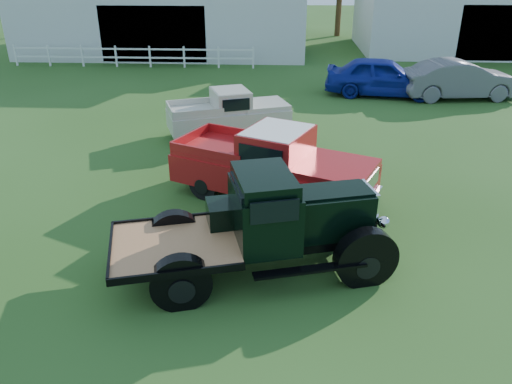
# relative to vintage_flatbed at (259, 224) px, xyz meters

# --- Properties ---
(ground) EXTENTS (120.00, 120.00, 0.00)m
(ground) POSITION_rel_vintage_flatbed_xyz_m (-0.34, 0.38, -1.09)
(ground) COLOR #234614
(shed_left) EXTENTS (18.80, 10.20, 5.60)m
(shed_left) POSITION_rel_vintage_flatbed_xyz_m (-7.34, 26.38, 1.71)
(shed_left) COLOR silver
(shed_left) RESTS_ON ground
(shed_right) EXTENTS (16.80, 9.20, 5.20)m
(shed_right) POSITION_rel_vintage_flatbed_xyz_m (13.66, 27.38, 1.51)
(shed_right) COLOR silver
(shed_right) RESTS_ON ground
(fence_rail) EXTENTS (14.20, 0.16, 1.20)m
(fence_rail) POSITION_rel_vintage_flatbed_xyz_m (-8.34, 20.38, -0.49)
(fence_rail) COLOR white
(fence_rail) RESTS_ON ground
(vintage_flatbed) EXTENTS (5.90, 3.56, 2.19)m
(vintage_flatbed) POSITION_rel_vintage_flatbed_xyz_m (0.00, 0.00, 0.00)
(vintage_flatbed) COLOR black
(vintage_flatbed) RESTS_ON ground
(red_pickup) EXTENTS (5.83, 4.19, 1.99)m
(red_pickup) POSITION_rel_vintage_flatbed_xyz_m (0.20, 3.41, -0.10)
(red_pickup) COLOR #A71618
(red_pickup) RESTS_ON ground
(white_pickup) EXTENTS (4.76, 3.17, 1.63)m
(white_pickup) POSITION_rel_vintage_flatbed_xyz_m (-1.51, 8.57, -0.28)
(white_pickup) COLOR #BBB6A4
(white_pickup) RESTS_ON ground
(misc_car_blue) EXTENTS (5.39, 2.79, 1.75)m
(misc_car_blue) POSITION_rel_vintage_flatbed_xyz_m (4.97, 14.58, -0.22)
(misc_car_blue) COLOR navy
(misc_car_blue) RESTS_ON ground
(misc_car_grey) EXTENTS (5.36, 2.41, 1.71)m
(misc_car_grey) POSITION_rel_vintage_flatbed_xyz_m (8.38, 14.26, -0.24)
(misc_car_grey) COLOR #56555B
(misc_car_grey) RESTS_ON ground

